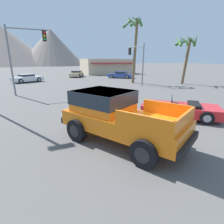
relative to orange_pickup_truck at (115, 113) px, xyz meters
name	(u,v)px	position (x,y,z in m)	size (l,w,h in m)	color
ground_plane	(126,137)	(0.50, -0.05, -1.11)	(320.00, 320.00, 0.00)	#5B5956
orange_pickup_truck	(115,113)	(0.00, 0.00, 0.00)	(4.12, 5.36, 1.94)	orange
red_convertible_car	(180,109)	(4.56, 1.14, -0.66)	(4.23, 4.10, 1.12)	red
parked_car_tan	(77,74)	(5.08, 28.49, -0.48)	(3.51, 4.48, 1.22)	tan
parked_car_blue	(121,75)	(11.85, 22.91, -0.49)	(4.53, 4.31, 1.21)	#334C9E
parked_car_white	(27,78)	(-3.55, 22.89, -0.51)	(4.58, 3.38, 1.17)	white
traffic_light_main	(25,48)	(-3.12, 12.12, 3.02)	(3.50, 0.38, 5.95)	slate
traffic_light_crosswalk	(137,57)	(9.88, 14.52, 2.44)	(0.38, 3.94, 5.03)	slate
palm_tree_tall	(186,48)	(15.84, 12.09, 3.58)	(3.18, 3.01, 6.20)	brown
palm_tree_short	(134,34)	(10.20, 15.85, 5.30)	(2.53, 2.76, 8.69)	brown
storefront_building	(107,66)	(13.99, 34.45, 0.61)	(11.59, 8.01, 3.43)	beige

